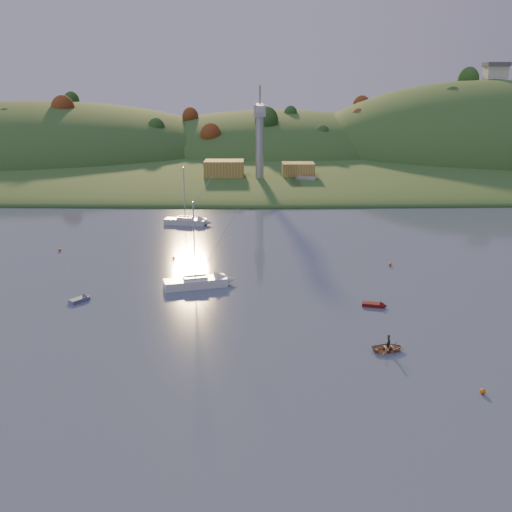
{
  "coord_description": "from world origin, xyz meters",
  "views": [
    {
      "loc": [
        0.54,
        -38.7,
        26.76
      ],
      "look_at": [
        0.76,
        37.79,
        4.19
      ],
      "focal_mm": 40.0,
      "sensor_mm": 36.0,
      "label": 1
    }
  ],
  "objects_px": {
    "grey_dinghy": "(83,298)",
    "sailboat_far": "(185,221)",
    "sailboat_near": "(195,282)",
    "red_tender": "(378,305)",
    "canoe": "(388,348)"
  },
  "relations": [
    {
      "from": "canoe",
      "to": "red_tender",
      "type": "xyz_separation_m",
      "value": [
        1.54,
        12.66,
        -0.12
      ]
    },
    {
      "from": "sailboat_far",
      "to": "red_tender",
      "type": "xyz_separation_m",
      "value": [
        29.84,
        -45.89,
        -0.53
      ]
    },
    {
      "from": "sailboat_near",
      "to": "grey_dinghy",
      "type": "bearing_deg",
      "value": -176.12
    },
    {
      "from": "grey_dinghy",
      "to": "sailboat_far",
      "type": "bearing_deg",
      "value": 27.39
    },
    {
      "from": "canoe",
      "to": "grey_dinghy",
      "type": "distance_m",
      "value": 39.73
    },
    {
      "from": "sailboat_near",
      "to": "red_tender",
      "type": "distance_m",
      "value": 25.17
    },
    {
      "from": "canoe",
      "to": "sailboat_far",
      "type": "bearing_deg",
      "value": 15.59
    },
    {
      "from": "sailboat_near",
      "to": "red_tender",
      "type": "xyz_separation_m",
      "value": [
        23.98,
        -7.64,
        -0.55
      ]
    },
    {
      "from": "canoe",
      "to": "grey_dinghy",
      "type": "height_order",
      "value": "grey_dinghy"
    },
    {
      "from": "sailboat_near",
      "to": "grey_dinghy",
      "type": "relative_size",
      "value": 3.91
    },
    {
      "from": "canoe",
      "to": "grey_dinghy",
      "type": "xyz_separation_m",
      "value": [
        -36.72,
        15.16,
        -0.11
      ]
    },
    {
      "from": "sailboat_near",
      "to": "sailboat_far",
      "type": "bearing_deg",
      "value": 82.83
    },
    {
      "from": "red_tender",
      "to": "grey_dinghy",
      "type": "xyz_separation_m",
      "value": [
        -38.26,
        2.5,
        0.01
      ]
    },
    {
      "from": "sailboat_near",
      "to": "grey_dinghy",
      "type": "height_order",
      "value": "sailboat_near"
    },
    {
      "from": "sailboat_near",
      "to": "grey_dinghy",
      "type": "xyz_separation_m",
      "value": [
        -14.28,
        -5.13,
        -0.54
      ]
    }
  ]
}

